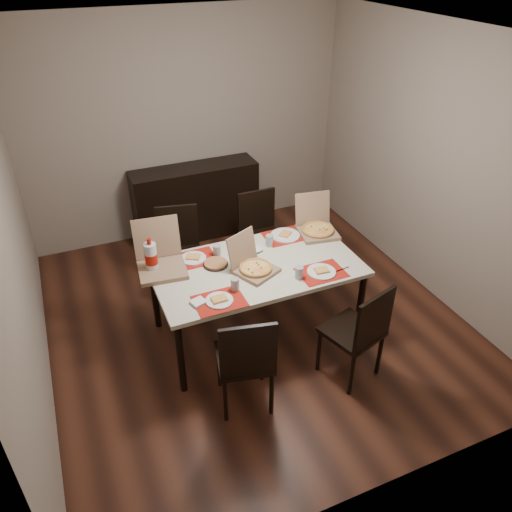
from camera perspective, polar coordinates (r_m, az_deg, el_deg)
name	(u,v)px	position (r m, az deg, el deg)	size (l,w,h in m)	color
ground	(253,318)	(4.99, -0.37, -7.09)	(3.80, 4.00, 0.02)	#462215
room_walls	(233,134)	(4.47, -2.67, 13.79)	(3.84, 4.02, 2.62)	gray
sideboard	(196,202)	(6.15, -6.87, 6.17)	(1.50, 0.40, 0.90)	black
dining_table	(256,272)	(4.41, 0.00, -1.82)	(1.80, 1.00, 0.75)	beige
chair_near_left	(246,359)	(3.82, -1.18, -11.68)	(0.50, 0.50, 0.93)	black
chair_near_right	(360,330)	(4.14, 11.77, -8.32)	(0.53, 0.53, 0.93)	black
chair_far_left	(179,248)	(5.13, -8.74, 0.94)	(0.50, 0.50, 0.93)	black
chair_far_right	(261,230)	(5.37, 0.55, 2.93)	(0.42, 0.42, 0.93)	black
setting_near_left	(221,296)	(3.99, -4.00, -4.61)	(0.43, 0.30, 0.11)	#B6150C
setting_near_right	(315,272)	(4.28, 6.81, -1.83)	(0.51, 0.30, 0.11)	#B6150C
setting_far_left	(197,256)	(4.49, -6.71, -0.05)	(0.48, 0.30, 0.11)	#B6150C
setting_far_right	(282,237)	(4.76, 2.93, 2.23)	(0.49, 0.30, 0.11)	#B6150C
napkin_loose	(265,272)	(4.28, 0.99, -1.81)	(0.12, 0.11, 0.02)	white
pizza_box_center	(253,266)	(4.28, -0.34, -1.11)	(0.44, 0.45, 0.32)	#88684E
pizza_box_right	(317,227)	(4.87, 6.95, 3.27)	(0.41, 0.44, 0.35)	#88684E
pizza_box_left	(161,262)	(4.38, -10.81, -0.69)	(0.44, 0.48, 0.40)	#88684E
faina_plate	(216,264)	(4.38, -4.63, -0.88)	(0.22, 0.22, 0.03)	black
dip_bowl	(256,250)	(4.56, 0.02, 0.71)	(0.11, 0.11, 0.03)	white
soda_bottle	(151,258)	(4.32, -11.89, -0.20)	(0.11, 0.11, 0.33)	silver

